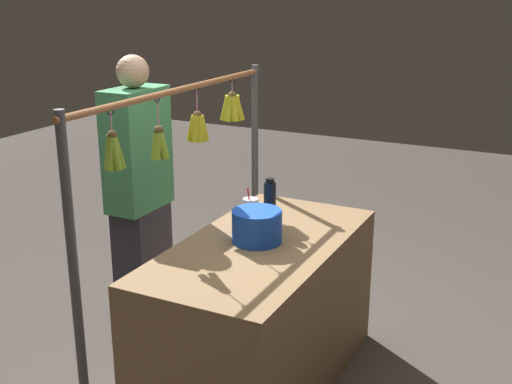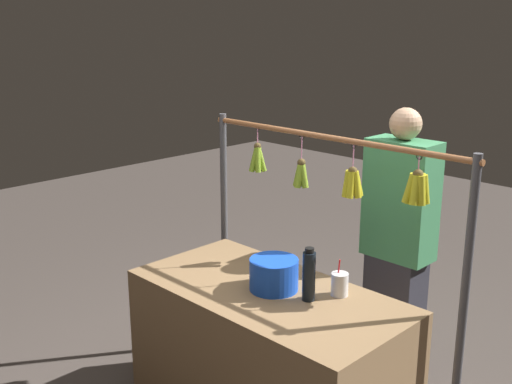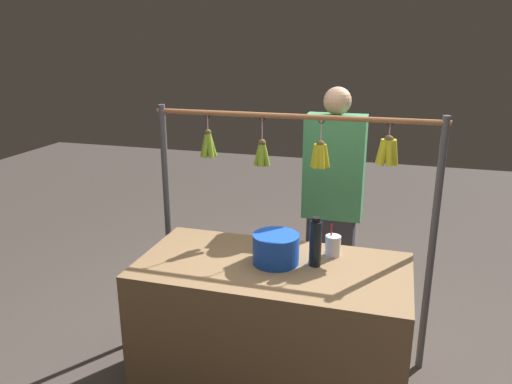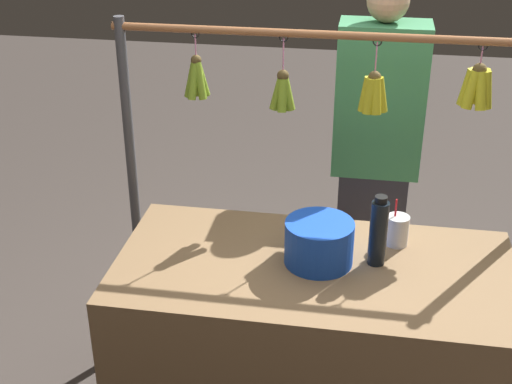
{
  "view_description": "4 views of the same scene",
  "coord_description": "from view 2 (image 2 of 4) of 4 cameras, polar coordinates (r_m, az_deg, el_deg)",
  "views": [
    {
      "loc": [
        2.8,
        1.38,
        2.08
      ],
      "look_at": [
        0.05,
        0.0,
        1.11
      ],
      "focal_mm": 45.87,
      "sensor_mm": 36.0,
      "label": 1
    },
    {
      "loc": [
        -2.12,
        2.21,
        2.21
      ],
      "look_at": [
        0.09,
        0.0,
        1.34
      ],
      "focal_mm": 44.18,
      "sensor_mm": 36.0,
      "label": 2
    },
    {
      "loc": [
        -0.61,
        2.44,
        2.02
      ],
      "look_at": [
        0.09,
        0.0,
        1.23
      ],
      "focal_mm": 34.9,
      "sensor_mm": 36.0,
      "label": 3
    },
    {
      "loc": [
        -0.16,
        2.25,
        2.26
      ],
      "look_at": [
        0.22,
        0.0,
        1.11
      ],
      "focal_mm": 49.73,
      "sensor_mm": 36.0,
      "label": 4
    }
  ],
  "objects": [
    {
      "name": "drink_cup",
      "position": [
        3.3,
        7.58,
        -8.28
      ],
      "size": [
        0.09,
        0.09,
        0.19
      ],
      "color": "silver",
      "rests_on": "market_counter"
    },
    {
      "name": "vendor_person",
      "position": [
        3.9,
        12.69,
        -5.27
      ],
      "size": [
        0.41,
        0.22,
        1.72
      ],
      "color": "#2D2D38",
      "rests_on": "ground"
    },
    {
      "name": "water_bottle",
      "position": [
        3.21,
        4.81,
        -7.53
      ],
      "size": [
        0.07,
        0.07,
        0.28
      ],
      "color": "black",
      "rests_on": "market_counter"
    },
    {
      "name": "display_rack",
      "position": [
        3.55,
        6.94,
        -2.16
      ],
      "size": [
        1.78,
        0.14,
        1.62
      ],
      "color": "#4C4C51",
      "rests_on": "ground"
    },
    {
      "name": "market_counter",
      "position": [
        3.55,
        1.12,
        -14.9
      ],
      "size": [
        1.5,
        0.76,
        0.82
      ],
      "primitive_type": "cube",
      "color": "olive",
      "rests_on": "ground"
    },
    {
      "name": "blue_bucket",
      "position": [
        3.34,
        1.63,
        -7.46
      ],
      "size": [
        0.26,
        0.26,
        0.17
      ],
      "primitive_type": "cylinder",
      "color": "blue",
      "rests_on": "market_counter"
    }
  ]
}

